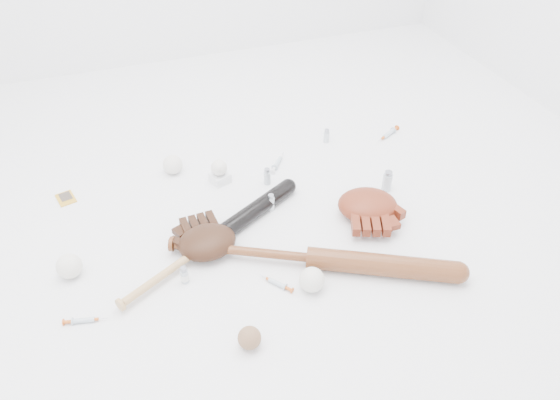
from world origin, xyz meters
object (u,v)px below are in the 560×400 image
object	(u,v)px
bat_dark	(214,239)
pedestal	(220,178)
bat_wood	(310,258)
glove_dark	(207,242)

from	to	relation	value
bat_dark	pedestal	xyz separation A→B (m)	(0.11, 0.34, -0.01)
bat_wood	glove_dark	xyz separation A→B (m)	(-0.30, 0.18, 0.01)
bat_dark	glove_dark	bearing A→B (deg)	-174.81
glove_dark	bat_wood	bearing A→B (deg)	-34.38
glove_dark	pedestal	distance (m)	0.39
bat_dark	bat_wood	size ratio (longest dim) A/B	0.82
bat_dark	bat_wood	xyz separation A→B (m)	(0.27, -0.20, 0.01)
bat_dark	pedestal	bearing A→B (deg)	43.23
bat_dark	bat_wood	distance (m)	0.34
pedestal	bat_dark	bearing A→B (deg)	-107.84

